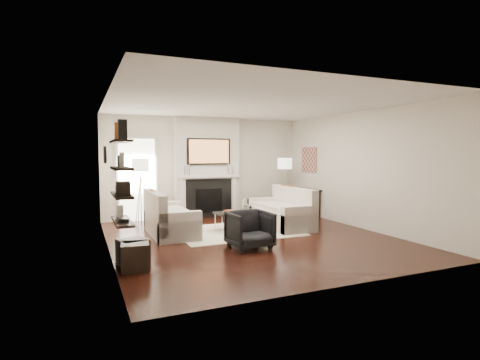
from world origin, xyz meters
name	(u,v)px	position (x,y,z in m)	size (l,w,h in m)	color
room_envelope	(252,172)	(0.00, 0.00, 1.35)	(6.00, 6.00, 6.00)	black
chimney_breast	(207,167)	(0.00, 2.88, 1.35)	(1.80, 0.25, 2.70)	silver
fireplace_surround	(209,198)	(0.00, 2.74, 0.52)	(1.30, 0.02, 1.04)	black
firebox	(209,201)	(0.00, 2.73, 0.45)	(0.75, 0.02, 0.65)	black
mantel_pilaster_l	(183,198)	(-0.72, 2.71, 0.55)	(0.12, 0.08, 1.10)	white
mantel_pilaster_r	(234,196)	(0.72, 2.71, 0.55)	(0.12, 0.08, 1.10)	white
mantel_shelf	(209,176)	(0.00, 2.69, 1.12)	(1.70, 0.18, 0.07)	white
tv_body	(209,151)	(0.00, 2.71, 1.78)	(1.20, 0.06, 0.70)	black
tv_screen	(209,151)	(0.00, 2.68, 1.78)	(1.10, 0.01, 0.62)	#BF723F
candlestick_l_tall	(189,170)	(-0.55, 2.70, 1.30)	(0.04, 0.04, 0.30)	silver
candlestick_l_short	(184,171)	(-0.68, 2.70, 1.27)	(0.04, 0.04, 0.24)	silver
candlestick_r_tall	(228,169)	(0.55, 2.70, 1.30)	(0.04, 0.04, 0.30)	silver
candlestick_r_short	(233,170)	(0.68, 2.70, 1.27)	(0.04, 0.04, 0.24)	silver
hallway_panel	(137,180)	(-1.85, 2.98, 1.05)	(0.90, 0.02, 2.10)	white
door_trim_l	(117,180)	(-2.33, 2.96, 1.05)	(0.06, 0.06, 2.16)	white
door_trim_r	(156,179)	(-1.37, 2.96, 1.05)	(0.06, 0.06, 2.16)	white
door_trim_top	(136,138)	(-1.85, 2.96, 2.13)	(1.02, 0.06, 0.06)	white
rug	(236,231)	(-0.05, 0.71, 0.01)	(2.60, 2.00, 0.01)	beige
loveseat_left_base	(171,225)	(-1.44, 1.00, 0.21)	(0.85, 1.80, 0.42)	beige
loveseat_left_back	(155,211)	(-1.77, 1.00, 0.53)	(0.18, 1.80, 0.80)	beige
loveseat_left_arm_n	(180,227)	(-1.44, 0.19, 0.30)	(0.85, 0.18, 0.60)	beige
loveseat_left_arm_s	(163,215)	(-1.44, 1.81, 0.30)	(0.85, 0.18, 0.60)	beige
loveseat_left_cushion	(173,212)	(-1.39, 1.00, 0.47)	(0.63, 1.44, 0.10)	beige
pillow_left_orange	(152,200)	(-1.77, 1.30, 0.73)	(0.10, 0.42, 0.42)	#8E4111
pillow_left_charcoal	(157,203)	(-1.77, 0.70, 0.72)	(0.10, 0.40, 0.40)	black
loveseat_right_base	(281,218)	(1.13, 0.79, 0.21)	(0.85, 1.80, 0.42)	beige
loveseat_right_back	(293,204)	(1.47, 0.79, 0.53)	(0.18, 1.80, 0.80)	beige
loveseat_right_arm_n	(300,220)	(1.13, -0.02, 0.30)	(0.85, 0.18, 0.60)	beige
loveseat_right_arm_s	(265,210)	(1.13, 1.60, 0.30)	(0.85, 0.18, 0.60)	beige
loveseat_right_cushion	(279,207)	(1.08, 0.79, 0.47)	(0.63, 1.44, 0.10)	beige
pillow_right_orange	(287,194)	(1.47, 1.09, 0.73)	(0.10, 0.42, 0.42)	#8E4111
pillow_right_charcoal	(300,197)	(1.47, 0.49, 0.72)	(0.10, 0.40, 0.40)	black
coffee_table	(240,213)	(0.08, 0.81, 0.40)	(1.10, 0.55, 0.04)	black
coffee_leg_nw	(222,225)	(-0.42, 0.59, 0.19)	(0.02, 0.02, 0.38)	silver
coffee_leg_ne	(264,222)	(0.58, 0.59, 0.19)	(0.02, 0.02, 0.38)	silver
coffee_leg_sw	(215,222)	(-0.42, 1.03, 0.19)	(0.02, 0.02, 0.38)	silver
coffee_leg_se	(255,219)	(0.58, 1.03, 0.19)	(0.02, 0.02, 0.38)	silver
hurricane_glass	(246,205)	(0.23, 0.81, 0.56)	(0.17, 0.17, 0.30)	white
hurricane_candle	(246,208)	(0.23, 0.81, 0.50)	(0.11, 0.11, 0.16)	white
copper_bowl	(229,211)	(-0.17, 0.81, 0.45)	(0.26, 0.26, 0.04)	#CC4B22
armchair	(250,228)	(-0.37, -0.72, 0.37)	(0.72, 0.68, 0.74)	black
lamp_left_post	(141,200)	(-1.85, 2.36, 0.60)	(0.02, 0.02, 1.20)	silver
lamp_left_shade	(140,165)	(-1.85, 2.36, 1.45)	(0.40, 0.40, 0.30)	white
lamp_left_leg_a	(146,200)	(-1.74, 2.36, 0.60)	(0.02, 0.02, 1.25)	silver
lamp_left_leg_b	(138,200)	(-1.91, 2.45, 0.60)	(0.02, 0.02, 1.25)	silver
lamp_left_leg_c	(139,201)	(-1.91, 2.26, 0.60)	(0.02, 0.02, 1.25)	silver
lamp_right_post	(285,194)	(2.05, 2.22, 0.60)	(0.02, 0.02, 1.20)	silver
lamp_right_shade	(285,163)	(2.05, 2.22, 1.45)	(0.40, 0.40, 0.30)	white
lamp_right_leg_a	(288,194)	(2.16, 2.22, 0.60)	(0.02, 0.02, 1.25)	silver
lamp_right_leg_b	(281,194)	(2.00, 2.32, 0.60)	(0.02, 0.02, 1.25)	silver
lamp_right_leg_c	(285,194)	(1.99, 2.13, 0.60)	(0.02, 0.02, 1.25)	silver
console_top	(304,189)	(2.57, 2.03, 0.73)	(0.35, 1.20, 0.04)	black
console_leg_n	(315,205)	(2.57, 1.48, 0.35)	(0.30, 0.04, 0.71)	black
console_leg_s	(294,200)	(2.57, 2.58, 0.35)	(0.30, 0.04, 0.71)	black
wall_art	(309,160)	(2.73, 2.05, 1.55)	(0.03, 0.70, 0.70)	#9C5D4E
shelf_bottom	(122,221)	(-2.62, -1.00, 0.70)	(0.25, 1.00, 0.04)	black
shelf_lower	(122,195)	(-2.62, -1.00, 1.10)	(0.25, 1.00, 0.04)	black
shelf_upper	(121,168)	(-2.62, -1.00, 1.50)	(0.25, 1.00, 0.04)	black
shelf_top	(121,141)	(-2.62, -1.00, 1.90)	(0.25, 1.00, 0.04)	black
decor_magfile_a	(123,130)	(-2.62, -1.31, 2.06)	(0.12, 0.10, 0.28)	black
decor_magfile_b	(119,132)	(-2.62, -0.77, 2.06)	(0.12, 0.10, 0.28)	#8E4111
decor_frame_a	(122,160)	(-2.62, -1.12, 1.63)	(0.04, 0.30, 0.22)	white
decor_frame_b	(119,161)	(-2.62, -0.71, 1.61)	(0.04, 0.22, 0.18)	black
decor_wine_rack	(123,188)	(-2.62, -1.22, 1.22)	(0.18, 0.25, 0.20)	black
decor_box_small	(121,189)	(-2.62, -0.87, 1.18)	(0.15, 0.12, 0.12)	black
decor_books	(123,220)	(-2.62, -1.12, 0.74)	(0.14, 0.20, 0.05)	black
decor_box_tall	(120,211)	(-2.62, -0.64, 0.81)	(0.10, 0.10, 0.18)	white
clock_rim	(105,155)	(-2.73, 0.90, 1.70)	(0.34, 0.34, 0.04)	black
clock_face	(106,155)	(-2.71, 0.90, 1.70)	(0.29, 0.29, 0.01)	white
ottoman_near	(133,252)	(-2.47, -0.96, 0.20)	(0.40, 0.40, 0.40)	black
ottoman_far	(135,256)	(-2.47, -1.22, 0.20)	(0.40, 0.40, 0.40)	black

